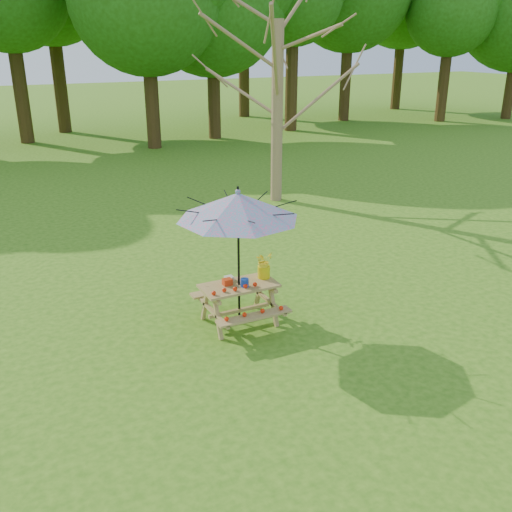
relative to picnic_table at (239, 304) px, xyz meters
name	(u,v)px	position (x,y,z in m)	size (l,w,h in m)	color
ground	(477,474)	(0.80, -4.22, -0.33)	(120.00, 120.00, 0.00)	#346914
picnic_table	(239,304)	(0.00, 0.00, 0.00)	(1.20, 1.32, 0.67)	#9C7646
patio_umbrella	(238,206)	(0.00, 0.00, 1.62)	(2.19, 2.19, 2.25)	black
produce_bins	(235,281)	(-0.05, 0.03, 0.40)	(0.35, 0.45, 0.13)	red
tomatoes_row	(235,288)	(-0.15, -0.18, 0.38)	(0.77, 0.13, 0.07)	red
flower_bucket	(264,264)	(0.48, 0.08, 0.58)	(0.31, 0.29, 0.44)	yellow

